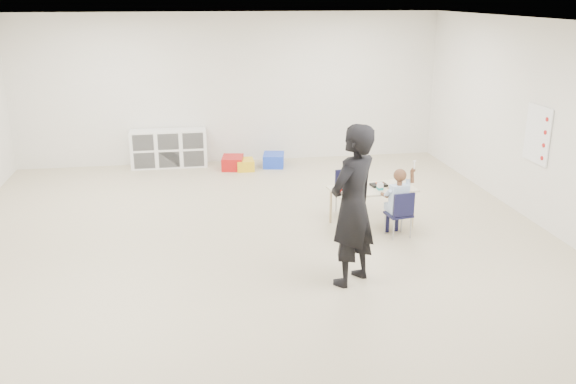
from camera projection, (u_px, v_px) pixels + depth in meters
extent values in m
plane|color=#BCAD91|center=(260.00, 253.00, 7.68)|extent=(9.00, 9.00, 0.00)
plane|color=white|center=(256.00, 23.00, 6.81)|extent=(9.00, 9.00, 0.00)
cube|color=white|center=(231.00, 89.00, 11.46)|extent=(8.00, 0.02, 2.80)
cube|color=white|center=(362.00, 357.00, 3.02)|extent=(8.00, 0.02, 2.80)
cube|color=white|center=(566.00, 133.00, 7.86)|extent=(0.02, 9.00, 2.80)
cube|color=beige|center=(372.00, 189.00, 8.48)|extent=(1.24, 0.75, 0.03)
cube|color=black|center=(379.00, 185.00, 8.56)|extent=(0.24, 0.19, 0.03)
cube|color=black|center=(345.00, 188.00, 8.44)|extent=(0.24, 0.19, 0.03)
cube|color=white|center=(380.00, 187.00, 8.36)|extent=(0.08, 0.08, 0.10)
ellipsoid|color=tan|center=(392.00, 186.00, 8.43)|extent=(0.09, 0.09, 0.07)
sphere|color=maroon|center=(364.00, 185.00, 8.49)|extent=(0.07, 0.07, 0.07)
sphere|color=maroon|center=(339.00, 190.00, 8.29)|extent=(0.07, 0.07, 0.07)
cube|color=white|center=(169.00, 148.00, 11.40)|extent=(1.40, 0.40, 0.70)
cube|color=white|center=(538.00, 134.00, 8.46)|extent=(0.02, 0.60, 0.80)
imported|color=black|center=(353.00, 206.00, 6.64)|extent=(0.79, 0.76, 1.82)
cube|color=#B51212|center=(233.00, 163.00, 11.31)|extent=(0.45, 0.54, 0.24)
cube|color=yellow|center=(245.00, 165.00, 11.26)|extent=(0.31, 0.40, 0.20)
cube|color=blue|center=(274.00, 160.00, 11.49)|extent=(0.46, 0.55, 0.24)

